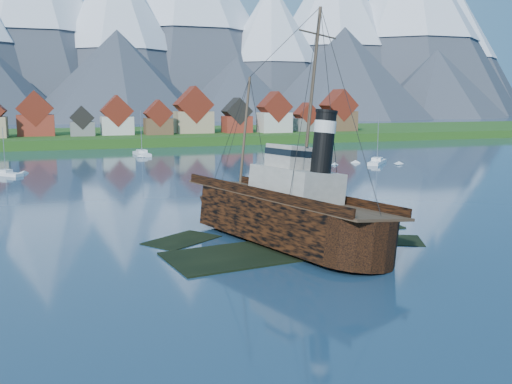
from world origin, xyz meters
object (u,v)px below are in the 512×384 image
object	(u,v)px
sailboat_d	(321,163)
tugboat_wreck	(275,209)
sailboat_f	(377,163)
sailboat_c	(6,174)
sailboat_e	(142,154)

from	to	relation	value
sailboat_d	tugboat_wreck	bearing A→B (deg)	-88.31
sailboat_f	sailboat_c	bearing A→B (deg)	-141.40
sailboat_c	sailboat_d	distance (m)	70.26
sailboat_e	sailboat_f	size ratio (longest dim) A/B	1.03
tugboat_wreck	sailboat_c	xyz separation A→B (m)	(-33.50, 67.66, -3.07)
tugboat_wreck	sailboat_e	bearing A→B (deg)	74.16
tugboat_wreck	sailboat_d	size ratio (longest dim) A/B	3.33
tugboat_wreck	sailboat_c	world-z (taller)	tugboat_wreck
tugboat_wreck	sailboat_d	xyz separation A→B (m)	(36.73, 65.36, -3.07)
sailboat_e	sailboat_f	xyz separation A→B (m)	(51.24, -39.51, -0.00)
sailboat_d	sailboat_f	world-z (taller)	sailboat_f
tugboat_wreck	sailboat_c	size ratio (longest dim) A/B	3.19
sailboat_c	sailboat_f	xyz separation A→B (m)	(83.52, -5.61, 0.05)
sailboat_c	sailboat_f	bearing A→B (deg)	-48.73
sailboat_c	sailboat_e	distance (m)	46.81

